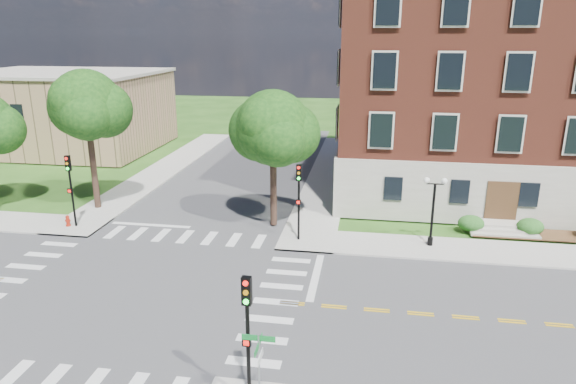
# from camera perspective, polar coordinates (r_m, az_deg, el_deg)

# --- Properties ---
(ground) EXTENTS (160.00, 160.00, 0.00)m
(ground) POSITION_cam_1_polar(r_m,az_deg,el_deg) (27.37, -16.61, -10.46)
(ground) COLOR #244C15
(ground) RESTS_ON ground
(road_ew) EXTENTS (90.00, 12.00, 0.01)m
(road_ew) POSITION_cam_1_polar(r_m,az_deg,el_deg) (27.37, -16.61, -10.46)
(road_ew) COLOR #3D3D3F
(road_ew) RESTS_ON ground
(road_ns) EXTENTS (12.00, 90.00, 0.01)m
(road_ns) POSITION_cam_1_polar(r_m,az_deg,el_deg) (27.37, -16.61, -10.45)
(road_ns) COLOR #3D3D3F
(road_ns) RESTS_ON ground
(sidewalk_ne) EXTENTS (34.00, 34.00, 0.12)m
(sidewalk_ne) POSITION_cam_1_polar(r_m,az_deg,el_deg) (39.21, 14.70, -1.65)
(sidewalk_ne) COLOR #9E9B93
(sidewalk_ne) RESTS_ON ground
(sidewalk_nw) EXTENTS (34.00, 34.00, 0.12)m
(sidewalk_nw) POSITION_cam_1_polar(r_m,az_deg,el_deg) (47.25, -25.59, 0.41)
(sidewalk_nw) COLOR #9E9B93
(sidewalk_nw) RESTS_ON ground
(crosswalk_east) EXTENTS (2.20, 10.20, 0.02)m
(crosswalk_east) POSITION_cam_1_polar(r_m,az_deg,el_deg) (25.27, -1.36, -12.15)
(crosswalk_east) COLOR silver
(crosswalk_east) RESTS_ON ground
(stop_bar_east) EXTENTS (0.40, 5.50, 0.00)m
(stop_bar_east) POSITION_cam_1_polar(r_m,az_deg,el_deg) (27.69, 3.09, -9.37)
(stop_bar_east) COLOR silver
(stop_bar_east) RESTS_ON ground
(main_building) EXTENTS (30.60, 22.40, 16.50)m
(main_building) POSITION_cam_1_polar(r_m,az_deg,el_deg) (45.60, 25.81, 10.50)
(main_building) COLOR #9D968A
(main_building) RESTS_ON ground
(secondary_building) EXTENTS (20.40, 15.40, 8.30)m
(secondary_building) POSITION_cam_1_polar(r_m,az_deg,el_deg) (61.96, -23.66, 8.34)
(secondary_building) COLOR #9C7F56
(secondary_building) RESTS_ON ground
(tree_c) EXTENTS (4.90, 4.90, 9.96)m
(tree_c) POSITION_cam_1_polar(r_m,az_deg,el_deg) (38.68, -21.50, 8.96)
(tree_c) COLOR black
(tree_c) RESTS_ON ground
(tree_d) EXTENTS (4.83, 4.83, 8.94)m
(tree_d) POSITION_cam_1_polar(r_m,az_deg,el_deg) (32.75, -1.69, 7.10)
(tree_d) COLOR black
(tree_d) RESTS_ON ground
(traffic_signal_se) EXTENTS (0.33, 0.37, 4.80)m
(traffic_signal_se) POSITION_cam_1_polar(r_m,az_deg,el_deg) (17.58, -4.53, -14.46)
(traffic_signal_se) COLOR black
(traffic_signal_se) RESTS_ON ground
(traffic_signal_ne) EXTENTS (0.32, 0.35, 4.80)m
(traffic_signal_ne) POSITION_cam_1_polar(r_m,az_deg,el_deg) (30.98, 1.21, -0.03)
(traffic_signal_ne) COLOR black
(traffic_signal_ne) RESTS_ON ground
(traffic_signal_nw) EXTENTS (0.32, 0.35, 4.80)m
(traffic_signal_nw) POSITION_cam_1_polar(r_m,az_deg,el_deg) (36.05, -23.04, 1.06)
(traffic_signal_nw) COLOR black
(traffic_signal_nw) RESTS_ON ground
(twin_lamp_west) EXTENTS (1.36, 0.36, 4.23)m
(twin_lamp_west) POSITION_cam_1_polar(r_m,az_deg,el_deg) (31.54, 15.82, -1.66)
(twin_lamp_west) COLOR black
(twin_lamp_west) RESTS_ON ground
(street_sign_pole) EXTENTS (1.10, 1.10, 3.10)m
(street_sign_pole) POSITION_cam_1_polar(r_m,az_deg,el_deg) (17.46, -3.23, -18.14)
(street_sign_pole) COLOR gray
(street_sign_pole) RESTS_ON ground
(fire_hydrant) EXTENTS (0.35, 0.35, 0.75)m
(fire_hydrant) POSITION_cam_1_polar(r_m,az_deg,el_deg) (37.04, -23.27, -2.99)
(fire_hydrant) COLOR maroon
(fire_hydrant) RESTS_ON ground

